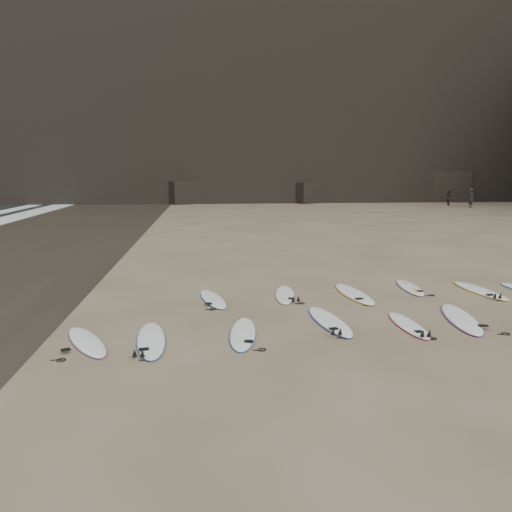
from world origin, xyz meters
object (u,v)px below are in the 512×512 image
(surfboard_2, at_px, (329,321))
(surfboard_7, at_px, (354,293))
(surfboard_5, at_px, (213,299))
(surfboard_4, at_px, (461,318))
(surfboard_0, at_px, (151,339))
(person_a, at_px, (471,198))
(surfboard_3, at_px, (408,325))
(person_b, at_px, (450,197))
(surfboard_6, at_px, (285,294))
(surfboard_8, at_px, (410,287))
(surfboard_11, at_px, (87,341))
(surfboard_1, at_px, (243,333))
(surfboard_9, at_px, (480,290))

(surfboard_2, distance_m, surfboard_7, 3.04)
(surfboard_5, bearing_deg, surfboard_4, -35.05)
(surfboard_0, distance_m, person_a, 46.33)
(surfboard_3, bearing_deg, person_b, 61.73)
(surfboard_2, relative_size, surfboard_6, 1.14)
(person_b, bearing_deg, surfboard_4, 163.38)
(surfboard_2, height_order, surfboard_7, surfboard_7)
(surfboard_2, relative_size, person_a, 1.38)
(surfboard_6, relative_size, surfboard_8, 1.01)
(surfboard_2, distance_m, surfboard_5, 3.85)
(surfboard_11, bearing_deg, surfboard_1, -23.21)
(surfboard_4, relative_size, surfboard_11, 1.18)
(surfboard_0, distance_m, surfboard_4, 7.85)
(surfboard_9, bearing_deg, surfboard_3, -144.79)
(surfboard_8, xyz_separation_m, surfboard_11, (-9.32, -4.25, 0.00))
(surfboard_8, bearing_deg, surfboard_4, -86.21)
(surfboard_3, distance_m, person_b, 45.18)
(surfboard_9, height_order, person_b, person_b)
(surfboard_2, bearing_deg, surfboard_4, -8.76)
(surfboard_1, distance_m, surfboard_7, 5.03)
(surfboard_3, height_order, surfboard_4, surfboard_4)
(surfboard_3, distance_m, surfboard_11, 7.68)
(surfboard_9, bearing_deg, surfboard_1, -162.15)
(surfboard_6, distance_m, surfboard_8, 4.24)
(surfboard_4, height_order, surfboard_5, surfboard_4)
(surfboard_5, relative_size, surfboard_7, 0.85)
(surfboard_0, xyz_separation_m, person_b, (27.46, 40.33, 0.78))
(surfboard_2, height_order, surfboard_11, surfboard_2)
(surfboard_0, bearing_deg, surfboard_2, 6.25)
(surfboard_7, bearing_deg, surfboard_4, -60.18)
(surfboard_11, bearing_deg, surfboard_9, -8.93)
(surfboard_0, height_order, surfboard_1, surfboard_0)
(surfboard_0, relative_size, surfboard_9, 1.00)
(surfboard_3, bearing_deg, surfboard_1, -177.28)
(surfboard_1, bearing_deg, person_b, 64.31)
(surfboard_1, height_order, surfboard_7, surfboard_7)
(surfboard_5, height_order, surfboard_8, same)
(surfboard_3, distance_m, surfboard_6, 4.21)
(surfboard_8, relative_size, surfboard_11, 0.97)
(surfboard_6, distance_m, person_b, 43.61)
(surfboard_1, relative_size, surfboard_7, 0.90)
(surfboard_1, bearing_deg, surfboard_0, -166.89)
(surfboard_1, height_order, surfboard_8, surfboard_1)
(surfboard_2, height_order, surfboard_8, surfboard_2)
(surfboard_3, relative_size, surfboard_11, 0.93)
(surfboard_2, bearing_deg, surfboard_3, -21.31)
(surfboard_5, distance_m, surfboard_11, 4.49)
(surfboard_1, xyz_separation_m, person_a, (25.86, 36.68, 0.92))
(surfboard_8, height_order, surfboard_11, surfboard_11)
(surfboard_4, xyz_separation_m, person_b, (19.65, 39.52, 0.77))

